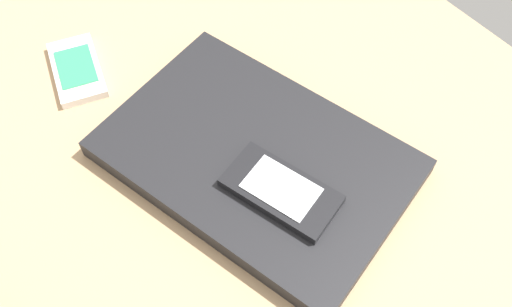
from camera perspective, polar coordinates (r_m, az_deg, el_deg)
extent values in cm
cube|color=tan|center=(62.58, -3.95, -1.99)|extent=(120.00, 80.00, 3.00)
cube|color=black|center=(60.32, 0.00, -0.44)|extent=(36.25, 28.84, 2.35)
cube|color=black|center=(56.29, 2.55, -3.79)|extent=(12.79, 9.06, 1.02)
cube|color=white|center=(55.79, 2.58, -3.49)|extent=(8.21, 6.50, 0.14)
cube|color=silver|center=(72.32, -17.70, 8.09)|extent=(11.45, 8.14, 1.05)
cube|color=#33A566|center=(71.90, -17.82, 8.41)|extent=(7.34, 5.89, 0.14)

